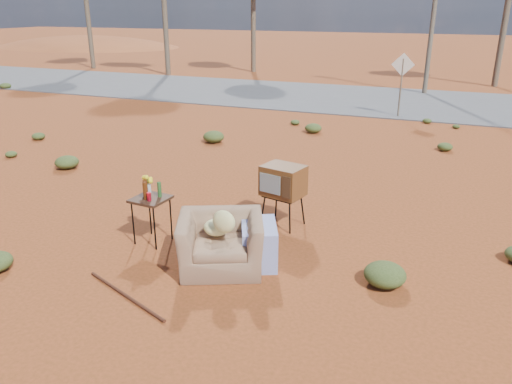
% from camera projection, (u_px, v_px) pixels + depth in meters
% --- Properties ---
extents(ground, '(140.00, 140.00, 0.00)m').
position_uv_depth(ground, '(203.00, 262.00, 7.62)').
color(ground, '#953D1D').
rests_on(ground, ground).
extents(highway, '(140.00, 7.00, 0.04)m').
position_uv_depth(highway, '(369.00, 100.00, 20.67)').
color(highway, '#565659').
rests_on(highway, ground).
extents(dirt_mound, '(26.00, 18.00, 2.00)m').
position_uv_depth(dirt_mound, '(87.00, 47.00, 47.56)').
color(dirt_mound, '#994D25').
rests_on(dirt_mound, ground).
extents(armchair, '(1.59, 1.42, 1.07)m').
position_uv_depth(armchair, '(228.00, 236.00, 7.35)').
color(armchair, '#836047').
rests_on(armchair, ground).
extents(tv_unit, '(0.79, 0.70, 1.10)m').
position_uv_depth(tv_unit, '(283.00, 182.00, 8.64)').
color(tv_unit, black).
rests_on(tv_unit, ground).
extents(side_table, '(0.59, 0.59, 1.09)m').
position_uv_depth(side_table, '(150.00, 195.00, 8.06)').
color(side_table, '#392014').
rests_on(side_table, ground).
extents(rusty_bar, '(1.62, 0.68, 0.05)m').
position_uv_depth(rusty_bar, '(126.00, 295.00, 6.71)').
color(rusty_bar, '#491F13').
rests_on(rusty_bar, ground).
extents(road_sign, '(0.78, 0.06, 2.19)m').
position_uv_depth(road_sign, '(402.00, 74.00, 17.02)').
color(road_sign, brown).
rests_on(road_sign, ground).
extents(scrub_patch, '(17.49, 8.07, 0.33)m').
position_uv_depth(scrub_patch, '(258.00, 167.00, 11.69)').
color(scrub_patch, '#465625').
rests_on(scrub_patch, ground).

